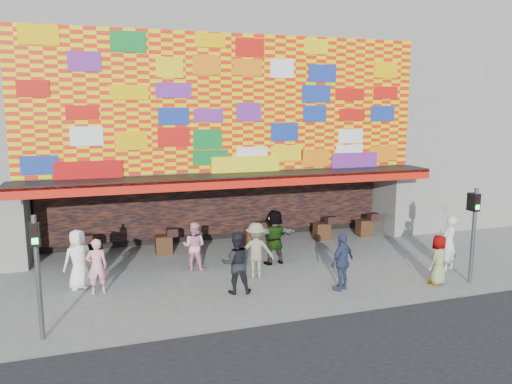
{
  "coord_description": "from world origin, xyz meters",
  "views": [
    {
      "loc": [
        -4.85,
        -13.6,
        5.43
      ],
      "look_at": [
        0.28,
        2.0,
        2.62
      ],
      "focal_mm": 35.0,
      "sensor_mm": 36.0,
      "label": 1
    }
  ],
  "objects_px": {
    "ped_g": "(438,260)",
    "ped_e": "(342,262)",
    "ped_c": "(236,263)",
    "ped_a": "(79,259)",
    "signal_right": "(474,225)",
    "ped_b": "(97,266)",
    "ped_f": "(274,237)",
    "ped_d": "(256,250)",
    "signal_left": "(37,264)",
    "parasol": "(441,218)",
    "ped_i": "(194,246)",
    "ped_h": "(449,243)"
  },
  "relations": [
    {
      "from": "signal_right",
      "to": "ped_f",
      "type": "xyz_separation_m",
      "value": [
        -5.17,
        3.72,
        -0.9
      ]
    },
    {
      "from": "ped_i",
      "to": "ped_c",
      "type": "bearing_deg",
      "value": 134.31
    },
    {
      "from": "ped_b",
      "to": "ped_g",
      "type": "height_order",
      "value": "ped_b"
    },
    {
      "from": "ped_a",
      "to": "ped_b",
      "type": "distance_m",
      "value": 0.79
    },
    {
      "from": "ped_d",
      "to": "ped_e",
      "type": "distance_m",
      "value": 2.81
    },
    {
      "from": "ped_a",
      "to": "ped_c",
      "type": "xyz_separation_m",
      "value": [
        4.41,
        -1.82,
        0.0
      ]
    },
    {
      "from": "parasol",
      "to": "ped_b",
      "type": "bearing_deg",
      "value": 166.2
    },
    {
      "from": "ped_f",
      "to": "parasol",
      "type": "xyz_separation_m",
      "value": [
        4.1,
        -3.51,
        1.15
      ]
    },
    {
      "from": "signal_right",
      "to": "ped_d",
      "type": "height_order",
      "value": "signal_right"
    },
    {
      "from": "signal_right",
      "to": "ped_e",
      "type": "height_order",
      "value": "signal_right"
    },
    {
      "from": "signal_right",
      "to": "ped_f",
      "type": "height_order",
      "value": "signal_right"
    },
    {
      "from": "ped_a",
      "to": "ped_c",
      "type": "bearing_deg",
      "value": 135.72
    },
    {
      "from": "ped_b",
      "to": "ped_e",
      "type": "height_order",
      "value": "ped_e"
    },
    {
      "from": "signal_left",
      "to": "signal_right",
      "type": "xyz_separation_m",
      "value": [
        12.4,
        0.0,
        0.0
      ]
    },
    {
      "from": "signal_left",
      "to": "ped_c",
      "type": "xyz_separation_m",
      "value": [
        5.19,
        1.44,
        -0.95
      ]
    },
    {
      "from": "ped_e",
      "to": "ped_f",
      "type": "bearing_deg",
      "value": -99.41
    },
    {
      "from": "ped_a",
      "to": "signal_right",
      "type": "bearing_deg",
      "value": 142.45
    },
    {
      "from": "signal_left",
      "to": "ped_e",
      "type": "height_order",
      "value": "signal_left"
    },
    {
      "from": "ped_d",
      "to": "parasol",
      "type": "distance_m",
      "value": 5.8
    },
    {
      "from": "ped_f",
      "to": "ped_i",
      "type": "distance_m",
      "value": 2.81
    },
    {
      "from": "ped_c",
      "to": "signal_left",
      "type": "bearing_deg",
      "value": 27.4
    },
    {
      "from": "ped_d",
      "to": "ped_g",
      "type": "relative_size",
      "value": 1.16
    },
    {
      "from": "ped_c",
      "to": "ped_d",
      "type": "xyz_separation_m",
      "value": [
        0.97,
        1.1,
        -0.01
      ]
    },
    {
      "from": "ped_h",
      "to": "parasol",
      "type": "relative_size",
      "value": 1.04
    },
    {
      "from": "parasol",
      "to": "ped_i",
      "type": "bearing_deg",
      "value": 151.43
    },
    {
      "from": "ped_c",
      "to": "ped_g",
      "type": "bearing_deg",
      "value": -179.57
    },
    {
      "from": "signal_right",
      "to": "ped_c",
      "type": "distance_m",
      "value": 7.41
    },
    {
      "from": "signal_left",
      "to": "parasol",
      "type": "relative_size",
      "value": 1.69
    },
    {
      "from": "ped_b",
      "to": "signal_left",
      "type": "bearing_deg",
      "value": 58.71
    },
    {
      "from": "signal_left",
      "to": "ped_g",
      "type": "relative_size",
      "value": 1.93
    },
    {
      "from": "ped_g",
      "to": "ped_e",
      "type": "bearing_deg",
      "value": -32.85
    },
    {
      "from": "ped_a",
      "to": "ped_b",
      "type": "bearing_deg",
      "value": 108.74
    },
    {
      "from": "signal_left",
      "to": "ped_e",
      "type": "xyz_separation_m",
      "value": [
        8.27,
        0.69,
        -0.98
      ]
    },
    {
      "from": "signal_left",
      "to": "ped_e",
      "type": "distance_m",
      "value": 8.35
    },
    {
      "from": "ped_e",
      "to": "ped_d",
      "type": "bearing_deg",
      "value": -69.67
    },
    {
      "from": "ped_b",
      "to": "ped_g",
      "type": "relative_size",
      "value": 1.07
    },
    {
      "from": "ped_b",
      "to": "ped_i",
      "type": "relative_size",
      "value": 1.02
    },
    {
      "from": "ped_b",
      "to": "parasol",
      "type": "distance_m",
      "value": 10.41
    },
    {
      "from": "signal_left",
      "to": "ped_g",
      "type": "xyz_separation_m",
      "value": [
        11.33,
        0.2,
        -1.08
      ]
    },
    {
      "from": "ped_f",
      "to": "ped_g",
      "type": "bearing_deg",
      "value": 132.76
    },
    {
      "from": "ped_b",
      "to": "ped_c",
      "type": "bearing_deg",
      "value": 157.24
    },
    {
      "from": "ped_h",
      "to": "ped_i",
      "type": "xyz_separation_m",
      "value": [
        -8.11,
        2.72,
        -0.11
      ]
    },
    {
      "from": "parasol",
      "to": "signal_left",
      "type": "bearing_deg",
      "value": -178.98
    },
    {
      "from": "ped_b",
      "to": "parasol",
      "type": "height_order",
      "value": "parasol"
    },
    {
      "from": "ped_e",
      "to": "ped_i",
      "type": "relative_size",
      "value": 1.07
    },
    {
      "from": "ped_c",
      "to": "ped_g",
      "type": "distance_m",
      "value": 6.26
    },
    {
      "from": "ped_f",
      "to": "ped_c",
      "type": "bearing_deg",
      "value": 41.55
    },
    {
      "from": "ped_h",
      "to": "ped_i",
      "type": "height_order",
      "value": "ped_h"
    },
    {
      "from": "ped_b",
      "to": "parasol",
      "type": "xyz_separation_m",
      "value": [
        10.03,
        -2.46,
        1.28
      ]
    },
    {
      "from": "ped_i",
      "to": "parasol",
      "type": "bearing_deg",
      "value": 178.92
    }
  ]
}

